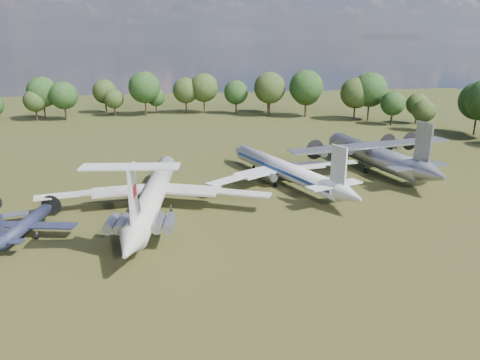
{
  "coord_description": "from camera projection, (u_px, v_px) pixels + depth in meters",
  "views": [
    {
      "loc": [
        1.35,
        -68.5,
        24.74
      ],
      "look_at": [
        12.55,
        -4.99,
        5.0
      ],
      "focal_mm": 35.0,
      "sensor_mm": 36.0,
      "label": 1
    }
  ],
  "objects": [
    {
      "name": "an12_transport",
      "position": [
        374.0,
        158.0,
        89.55
      ],
      "size": [
        40.42,
        43.65,
        5.02
      ],
      "primitive_type": null,
      "rotation": [
        0.0,
        0.0,
        0.18
      ],
      "color": "#ADAFB5",
      "rests_on": "ground"
    },
    {
      "name": "ground",
      "position": [
        154.0,
        206.0,
        71.52
      ],
      "size": [
        300.0,
        300.0,
        0.0
      ],
      "primitive_type": "plane",
      "color": "#253913",
      "rests_on": "ground"
    },
    {
      "name": "il62_airliner",
      "position": [
        154.0,
        197.0,
        68.72
      ],
      "size": [
        40.38,
        49.19,
        4.4
      ],
      "primitive_type": null,
      "rotation": [
        0.0,
        0.0,
        -0.14
      ],
      "color": "#BBBCB7",
      "rests_on": "ground"
    },
    {
      "name": "small_prop_west",
      "position": [
        25.0,
        228.0,
        59.91
      ],
      "size": [
        16.24,
        19.63,
        2.52
      ],
      "primitive_type": null,
      "rotation": [
        0.0,
        0.0,
        -0.23
      ],
      "color": "#161D31",
      "rests_on": "ground"
    },
    {
      "name": "person_on_il62",
      "position": [
        139.0,
        207.0,
        56.06
      ],
      "size": [
        0.66,
        0.51,
        1.62
      ],
      "primitive_type": "imported",
      "rotation": [
        0.0,
        0.0,
        3.37
      ],
      "color": "#906249",
      "rests_on": "il62_airliner"
    },
    {
      "name": "tu104_jet",
      "position": [
        284.0,
        172.0,
        81.88
      ],
      "size": [
        42.04,
        48.36,
        4.07
      ],
      "primitive_type": null,
      "rotation": [
        0.0,
        0.0,
        0.33
      ],
      "color": "white",
      "rests_on": "ground"
    }
  ]
}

